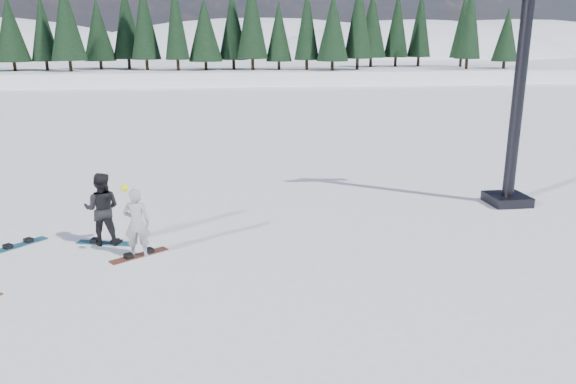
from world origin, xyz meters
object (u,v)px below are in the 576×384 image
object	(u,v)px
snowboard_loose_a	(19,245)
snowboarder_man	(102,209)
lift_tower	(518,102)
snowboarder_woman	(137,222)

from	to	relation	value
snowboard_loose_a	snowboarder_man	bearing A→B (deg)	-49.29
snowboarder_man	lift_tower	bearing A→B (deg)	-166.42
snowboarder_man	snowboard_loose_a	xyz separation A→B (m)	(-2.21, 0.09, -0.95)
lift_tower	snowboarder_man	world-z (taller)	lift_tower
lift_tower	snowboard_loose_a	world-z (taller)	lift_tower
snowboarder_woman	snowboarder_man	world-z (taller)	snowboarder_man
lift_tower	snowboard_loose_a	xyz separation A→B (m)	(-14.58, -2.06, -3.31)
snowboarder_woman	snowboard_loose_a	world-z (taller)	snowboarder_woman
lift_tower	snowboarder_man	bearing A→B (deg)	-170.85
lift_tower	snowboarder_woman	bearing A→B (deg)	-165.15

